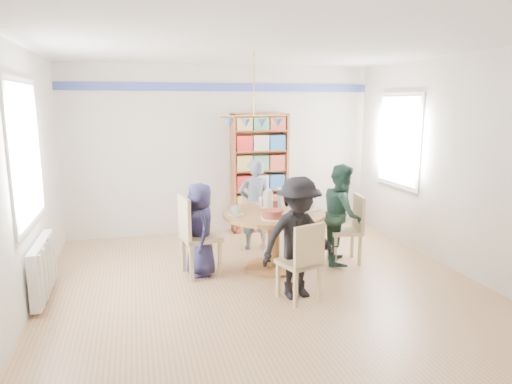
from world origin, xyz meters
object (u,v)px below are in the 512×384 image
object	(u,v)px
chair_left	(194,232)
bookshelf	(260,174)
chair_near	(303,259)
radiator	(43,268)
person_far	(255,204)
chair_right	(350,226)
person_near	(298,238)
chair_far	(254,215)
dining_table	(274,227)
person_right	(342,214)
person_left	(200,229)

from	to	relation	value
chair_left	bookshelf	bearing A→B (deg)	53.39
chair_near	bookshelf	world-z (taller)	bookshelf
radiator	person_far	xyz separation A→B (m)	(2.67, 1.11, 0.31)
radiator	chair_right	world-z (taller)	chair_right
radiator	person_near	xyz separation A→B (m)	(2.69, -0.66, 0.32)
chair_left	person_far	xyz separation A→B (m)	(0.99, 0.85, 0.11)
person_far	chair_near	bearing A→B (deg)	91.93
chair_far	dining_table	bearing A→B (deg)	-89.96
chair_right	person_near	bearing A→B (deg)	-140.37
chair_near	person_far	bearing A→B (deg)	90.79
person_right	chair_near	bearing A→B (deg)	159.19
chair_near	person_left	distance (m)	1.43
person_far	chair_far	bearing A→B (deg)	-97.95
chair_far	bookshelf	bearing A→B (deg)	69.38
radiator	person_right	world-z (taller)	person_right
person_left	person_far	size ratio (longest dim) A/B	0.88
dining_table	chair_far	bearing A→B (deg)	90.04
dining_table	person_near	xyz separation A→B (m)	(-0.00, -0.90, 0.11)
chair_left	person_near	distance (m)	1.37
chair_right	chair_near	xyz separation A→B (m)	(-1.06, -1.01, -0.02)
person_right	person_near	world-z (taller)	person_near
dining_table	chair_left	size ratio (longest dim) A/B	1.29
chair_left	chair_near	size ratio (longest dim) A/B	1.15
person_right	bookshelf	xyz separation A→B (m)	(-0.64, 1.78, 0.29)
dining_table	person_far	world-z (taller)	person_far
person_left	chair_right	bearing A→B (deg)	83.32
dining_table	bookshelf	world-z (taller)	bookshelf
chair_left	chair_far	bearing A→B (deg)	43.36
radiator	person_far	size ratio (longest dim) A/B	0.75
person_right	person_near	size ratio (longest dim) A/B	0.99
chair_far	person_left	world-z (taller)	person_left
dining_table	chair_right	xyz separation A→B (m)	(1.06, -0.02, -0.05)
chair_near	person_near	distance (m)	0.23
chair_left	chair_near	xyz separation A→B (m)	(1.02, -1.06, -0.07)
radiator	person_left	xyz separation A→B (m)	(1.76, 0.29, 0.23)
person_near	bookshelf	bearing A→B (deg)	73.75
person_left	person_right	distance (m)	1.88
dining_table	chair_left	xyz separation A→B (m)	(-1.01, 0.03, -0.00)
dining_table	person_left	distance (m)	0.93
chair_near	person_near	size ratio (longest dim) A/B	0.65
person_right	person_near	xyz separation A→B (m)	(-0.95, -0.92, 0.01)
chair_near	bookshelf	xyz separation A→B (m)	(0.30, 2.83, 0.47)
radiator	person_left	world-z (taller)	person_left
chair_near	person_far	xyz separation A→B (m)	(-0.03, 1.90, 0.18)
bookshelf	dining_table	bearing A→B (deg)	-99.72
dining_table	bookshelf	xyz separation A→B (m)	(0.31, 1.80, 0.40)
chair_left	person_right	xyz separation A→B (m)	(1.96, -0.01, 0.11)
chair_near	person_near	world-z (taller)	person_near
dining_table	person_right	distance (m)	0.96
radiator	chair_right	bearing A→B (deg)	3.41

